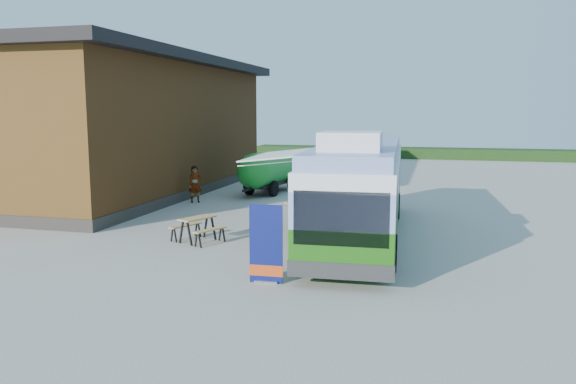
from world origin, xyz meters
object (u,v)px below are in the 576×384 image
(person_b, at_px, (295,205))
(slurry_tanker, at_px, (271,169))
(banner, at_px, (266,251))
(person_a, at_px, (195,184))
(bus, at_px, (361,186))
(picnic_table, at_px, (198,224))

(person_b, bearing_deg, slurry_tanker, -103.81)
(banner, height_order, person_a, banner)
(bus, distance_m, person_b, 2.85)
(person_a, height_order, slurry_tanker, slurry_tanker)
(picnic_table, bearing_deg, person_a, 138.22)
(picnic_table, xyz_separation_m, person_a, (-3.63, 7.87, 0.27))
(slurry_tanker, bearing_deg, bus, -48.85)
(banner, xyz_separation_m, slurry_tanker, (-4.68, 16.14, 0.48))
(banner, xyz_separation_m, picnic_table, (-3.73, 3.96, -0.22))
(bus, xyz_separation_m, person_b, (-2.61, 0.65, -0.93))
(person_a, bearing_deg, picnic_table, -103.24)
(picnic_table, bearing_deg, person_b, 68.65)
(bus, relative_size, person_b, 6.72)
(banner, xyz_separation_m, person_a, (-7.36, 11.83, 0.05))
(person_b, bearing_deg, person_a, -73.81)
(picnic_table, xyz_separation_m, slurry_tanker, (-0.95, 12.18, 0.70))
(banner, bearing_deg, bus, 71.50)
(picnic_table, bearing_deg, bus, 45.29)
(banner, bearing_deg, picnic_table, 130.15)
(picnic_table, height_order, slurry_tanker, slurry_tanker)
(bus, height_order, slurry_tanker, bus)
(bus, distance_m, person_a, 10.73)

